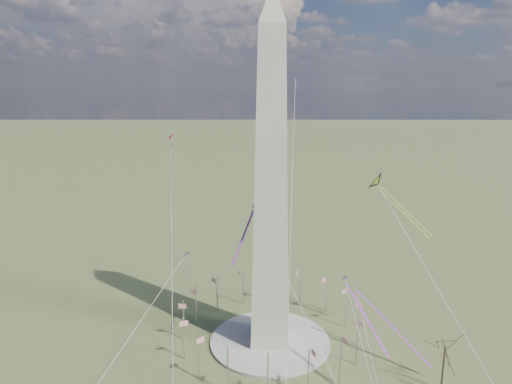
{
  "coord_description": "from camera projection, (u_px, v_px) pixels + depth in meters",
  "views": [
    {
      "loc": [
        2.28,
        -123.3,
        75.69
      ],
      "look_at": [
        -4.23,
        0.0,
        46.5
      ],
      "focal_mm": 32.0,
      "sensor_mm": 36.0,
      "label": 1
    }
  ],
  "objects": [
    {
      "name": "ground",
      "position": [
        270.0,
        342.0,
        137.36
      ],
      "size": [
        2000.0,
        2000.0,
        0.0
      ],
      "primitive_type": "plane",
      "color": "#485B2D",
      "rests_on": "ground"
    },
    {
      "name": "plaza",
      "position": [
        270.0,
        341.0,
        137.26
      ],
      "size": [
        36.0,
        36.0,
        0.8
      ],
      "primitive_type": "cylinder",
      "color": "#ABA49C",
      "rests_on": "ground"
    },
    {
      "name": "washington_monument",
      "position": [
        271.0,
        187.0,
        126.32
      ],
      "size": [
        15.56,
        15.56,
        100.0
      ],
      "color": "beige",
      "rests_on": "plaza"
    },
    {
      "name": "flagpole_ring",
      "position": [
        270.0,
        320.0,
        135.68
      ],
      "size": [
        54.4,
        54.4,
        13.0
      ],
      "color": "silver",
      "rests_on": "ground"
    },
    {
      "name": "tree_near",
      "position": [
        446.0,
        343.0,
        113.01
      ],
      "size": [
        10.56,
        10.56,
        18.48
      ],
      "color": "#4A3F2D",
      "rests_on": "ground"
    },
    {
      "name": "kite_delta_black",
      "position": [
        379.0,
        185.0,
        136.49
      ],
      "size": [
        18.55,
        16.93,
        16.88
      ],
      "rotation": [
        0.0,
        0.0,
        4.0
      ],
      "color": "black",
      "rests_on": "ground"
    },
    {
      "name": "kite_diamond_purple",
      "position": [
        186.0,
        257.0,
        137.7
      ],
      "size": [
        2.32,
        2.76,
        8.09
      ],
      "rotation": [
        0.0,
        0.0,
        2.18
      ],
      "color": "#39186D",
      "rests_on": "ground"
    },
    {
      "name": "kite_streamer_left",
      "position": [
        359.0,
        306.0,
        114.88
      ],
      "size": [
        9.72,
        17.75,
        13.24
      ],
      "rotation": [
        0.0,
        0.0,
        3.61
      ],
      "color": "red",
      "rests_on": "ground"
    },
    {
      "name": "kite_streamer_mid",
      "position": [
        247.0,
        227.0,
        131.29
      ],
      "size": [
        6.35,
        18.14,
        12.76
      ],
      "rotation": [
        0.0,
        0.0,
        2.86
      ],
      "color": "red",
      "rests_on": "ground"
    },
    {
      "name": "kite_streamer_right",
      "position": [
        379.0,
        312.0,
        128.15
      ],
      "size": [
        19.73,
        16.67,
        16.78
      ],
      "rotation": [
        0.0,
        0.0,
        4.02
      ],
      "color": "red",
      "rests_on": "ground"
    },
    {
      "name": "kite_small_red",
      "position": [
        171.0,
        138.0,
        157.76
      ],
      "size": [
        1.83,
        1.75,
        5.18
      ],
      "rotation": [
        0.0,
        0.0,
        3.11
      ],
      "color": "red",
      "rests_on": "ground"
    },
    {
      "name": "kite_small_white",
      "position": [
        295.0,
        80.0,
        156.89
      ],
      "size": [
        1.23,
        1.92,
        4.25
      ],
      "rotation": [
        0.0,
        0.0,
        2.65
      ],
      "color": "silver",
      "rests_on": "ground"
    }
  ]
}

